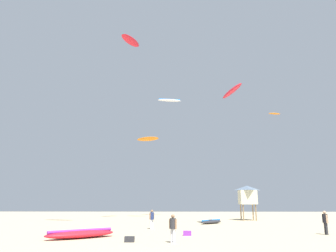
{
  "coord_description": "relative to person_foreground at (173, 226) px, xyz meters",
  "views": [
    {
      "loc": [
        0.7,
        -12.52,
        2.35
      ],
      "look_at": [
        0.0,
        19.28,
        9.62
      ],
      "focal_mm": 34.95,
      "sensor_mm": 36.0,
      "label": 1
    }
  ],
  "objects": [
    {
      "name": "gear_bag",
      "position": [
        0.95,
        4.08,
        -0.76
      ],
      "size": [
        0.56,
        0.36,
        0.32
      ],
      "primitive_type": "cube",
      "color": "purple",
      "rests_on": "ground"
    },
    {
      "name": "lifeguard_tower",
      "position": [
        9.04,
        21.95,
        2.13
      ],
      "size": [
        2.3,
        2.3,
        4.15
      ],
      "color": "#8C704C",
      "rests_on": "ground"
    },
    {
      "name": "person_foreground",
      "position": [
        0.0,
        0.0,
        0.0
      ],
      "size": [
        0.44,
        0.36,
        1.58
      ],
      "rotation": [
        0.0,
        0.0,
        4.07
      ],
      "color": "silver",
      "rests_on": "ground"
    },
    {
      "name": "person_right",
      "position": [
        -1.86,
        9.33,
        0.01
      ],
      "size": [
        0.4,
        0.41,
        1.58
      ],
      "rotation": [
        0.0,
        0.0,
        5.52
      ],
      "color": "silver",
      "rests_on": "ground"
    },
    {
      "name": "person_left",
      "position": [
        10.78,
        4.89,
        0.04
      ],
      "size": [
        0.37,
        0.54,
        1.64
      ],
      "rotation": [
        0.0,
        0.0,
        0.12
      ],
      "color": "#2D2D33",
      "rests_on": "ground"
    },
    {
      "name": "kite_aloft_2",
      "position": [
        5.69,
        10.9,
        11.8
      ],
      "size": [
        2.07,
        4.35,
        0.98
      ],
      "color": "red"
    },
    {
      "name": "kite_aloft_6",
      "position": [
        -0.71,
        29.62,
        16.77
      ],
      "size": [
        3.81,
        1.7,
        0.51
      ],
      "color": "white"
    },
    {
      "name": "cooler_box",
      "position": [
        -2.52,
        0.44,
        -0.76
      ],
      "size": [
        0.56,
        0.36,
        0.32
      ],
      "primitive_type": "cube",
      "color": "#2D2D33",
      "rests_on": "ground"
    },
    {
      "name": "kite_aloft_3",
      "position": [
        16.55,
        32.87,
        15.37
      ],
      "size": [
        2.22,
        1.16,
        0.24
      ],
      "color": "orange"
    },
    {
      "name": "kite_grounded_mid",
      "position": [
        -5.92,
        2.32,
        -0.65
      ],
      "size": [
        4.41,
        3.95,
        0.55
      ],
      "color": "red",
      "rests_on": "ground"
    },
    {
      "name": "kite_grounded_near",
      "position": [
        3.86,
        16.01,
        -0.72
      ],
      "size": [
        2.98,
        3.25,
        0.42
      ],
      "color": "#2D2D33",
      "rests_on": "ground"
    },
    {
      "name": "kite_aloft_1",
      "position": [
        -5.68,
        20.04,
        22.08
      ],
      "size": [
        2.7,
        3.9,
        0.79
      ],
      "color": "red"
    },
    {
      "name": "kite_aloft_0",
      "position": [
        -3.8,
        27.13,
        10.15
      ],
      "size": [
        3.61,
        2.32,
        0.68
      ],
      "color": "orange"
    }
  ]
}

